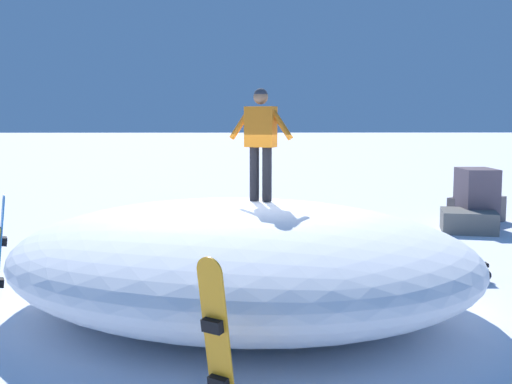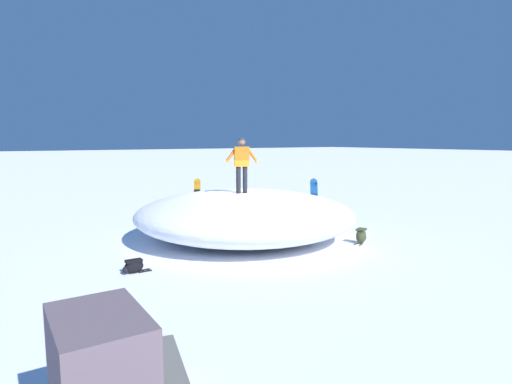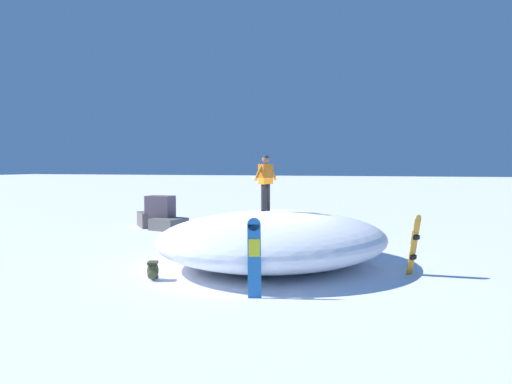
{
  "view_description": "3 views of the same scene",
  "coord_description": "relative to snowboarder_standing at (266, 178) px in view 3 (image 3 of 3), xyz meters",
  "views": [
    {
      "loc": [
        -9.36,
        -0.07,
        2.72
      ],
      "look_at": [
        0.35,
        -0.31,
        1.63
      ],
      "focal_mm": 45.61,
      "sensor_mm": 36.0,
      "label": 1
    },
    {
      "loc": [
        10.59,
        -6.84,
        3.1
      ],
      "look_at": [
        -0.36,
        0.47,
        1.44
      ],
      "focal_mm": 29.0,
      "sensor_mm": 36.0,
      "label": 2
    },
    {
      "loc": [
        -3.48,
        12.47,
        2.84
      ],
      "look_at": [
        0.16,
        0.5,
        2.13
      ],
      "focal_mm": 31.78,
      "sensor_mm": 36.0,
      "label": 3
    }
  ],
  "objects": [
    {
      "name": "ground",
      "position": [
        -0.13,
        0.38,
        -2.5
      ],
      "size": [
        240.0,
        240.0,
        0.0
      ],
      "primitive_type": "plane",
      "color": "white"
    },
    {
      "name": "snow_mound",
      "position": [
        -0.32,
        0.31,
        -1.74
      ],
      "size": [
        8.94,
        9.1,
        1.52
      ],
      "primitive_type": "ellipsoid",
      "rotation": [
        0.0,
        0.0,
        0.95
      ],
      "color": "white",
      "rests_on": "ground"
    },
    {
      "name": "snowboarder_standing",
      "position": [
        0.0,
        0.0,
        0.0
      ],
      "size": [
        0.48,
        0.94,
        1.64
      ],
      "color": "black",
      "rests_on": "snow_mound"
    },
    {
      "name": "snowboard_primary_upright",
      "position": [
        -4.16,
        0.51,
        -1.67
      ],
      "size": [
        0.37,
        0.37,
        1.6
      ],
      "color": "orange",
      "rests_on": "ground"
    },
    {
      "name": "snowboard_secondary_upright",
      "position": [
        -0.75,
        3.56,
        -1.6
      ],
      "size": [
        0.35,
        0.3,
        1.72
      ],
      "color": "#2672BF",
      "rests_on": "ground"
    },
    {
      "name": "backpack_near",
      "position": [
        2.11,
        2.91,
        -2.26
      ],
      "size": [
        0.41,
        0.58,
        0.47
      ],
      "color": "#383D23",
      "rests_on": "ground"
    },
    {
      "name": "backpack_far",
      "position": [
        1.09,
        -3.66,
        -2.33
      ],
      "size": [
        0.23,
        0.67,
        0.33
      ],
      "color": "black",
      "rests_on": "ground"
    },
    {
      "name": "rock_outcrop",
      "position": [
        6.65,
        -5.63,
        -2.0
      ],
      "size": [
        3.0,
        2.33,
        1.49
      ],
      "color": "#62525A",
      "rests_on": "ground"
    }
  ]
}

